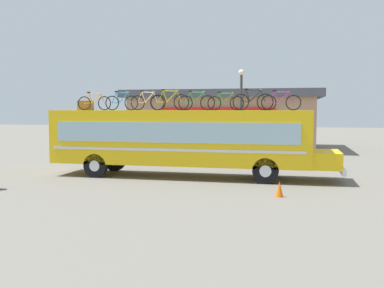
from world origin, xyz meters
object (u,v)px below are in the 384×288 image
object	(u,v)px
bus	(183,138)
traffic_cone	(279,189)
street_lamp	(241,109)
rooftop_bicycle_7	(253,101)
rooftop_bicycle_2	(122,102)
rooftop_bicycle_8	(281,102)
rooftop_bicycle_1	(94,102)
rooftop_bicycle_4	(170,101)
rooftop_bicycle_5	(196,102)
rooftop_bicycle_3	(147,102)
rooftop_bicycle_6	(225,102)
luggage_bag_1	(86,105)

from	to	relation	value
bus	traffic_cone	world-z (taller)	bus
street_lamp	rooftop_bicycle_7	bearing A→B (deg)	-77.45
rooftop_bicycle_2	rooftop_bicycle_8	bearing A→B (deg)	-1.93
street_lamp	rooftop_bicycle_1	bearing A→B (deg)	-144.08
street_lamp	rooftop_bicycle_4	bearing A→B (deg)	-119.00
bus	rooftop_bicycle_8	distance (m)	4.70
rooftop_bicycle_1	rooftop_bicycle_2	size ratio (longest dim) A/B	1.03
rooftop_bicycle_7	traffic_cone	size ratio (longest dim) A/B	3.10
rooftop_bicycle_1	rooftop_bicycle_5	bearing A→B (deg)	0.85
rooftop_bicycle_3	rooftop_bicycle_7	distance (m)	4.99
rooftop_bicycle_6	rooftop_bicycle_7	xyz separation A→B (m)	(1.29, -0.57, 0.04)
luggage_bag_1	rooftop_bicycle_3	world-z (taller)	rooftop_bicycle_3
rooftop_bicycle_5	rooftop_bicycle_8	bearing A→B (deg)	-2.52
rooftop_bicycle_2	rooftop_bicycle_7	size ratio (longest dim) A/B	0.93
luggage_bag_1	traffic_cone	distance (m)	10.76
rooftop_bicycle_4	street_lamp	bearing A→B (deg)	61.00
rooftop_bicycle_1	rooftop_bicycle_2	world-z (taller)	rooftop_bicycle_2
rooftop_bicycle_8	traffic_cone	distance (m)	4.78
bus	rooftop_bicycle_8	size ratio (longest dim) A/B	7.73
rooftop_bicycle_7	traffic_cone	world-z (taller)	rooftop_bicycle_7
rooftop_bicycle_1	rooftop_bicycle_6	xyz separation A→B (m)	(6.23, 0.51, -0.01)
luggage_bag_1	rooftop_bicycle_6	size ratio (longest dim) A/B	0.37
rooftop_bicycle_5	street_lamp	size ratio (longest dim) A/B	0.32
rooftop_bicycle_1	rooftop_bicycle_4	size ratio (longest dim) A/B	0.93
rooftop_bicycle_3	luggage_bag_1	bearing A→B (deg)	178.40
rooftop_bicycle_6	rooftop_bicycle_8	bearing A→B (deg)	-13.60
luggage_bag_1	rooftop_bicycle_2	bearing A→B (deg)	-7.54
luggage_bag_1	rooftop_bicycle_4	bearing A→B (deg)	-7.58
bus	traffic_cone	size ratio (longest dim) A/B	22.86
rooftop_bicycle_2	street_lamp	world-z (taller)	street_lamp
traffic_cone	rooftop_bicycle_4	bearing A→B (deg)	145.18
rooftop_bicycle_2	rooftop_bicycle_3	xyz separation A→B (m)	(1.22, 0.17, 0.01)
rooftop_bicycle_4	rooftop_bicycle_5	bearing A→B (deg)	11.60
traffic_cone	luggage_bag_1	bearing A→B (deg)	156.61
rooftop_bicycle_2	rooftop_bicycle_8	distance (m)	7.41
rooftop_bicycle_4	rooftop_bicycle_5	distance (m)	1.21
rooftop_bicycle_4	rooftop_bicycle_3	bearing A→B (deg)	157.82
rooftop_bicycle_5	rooftop_bicycle_7	world-z (taller)	rooftop_bicycle_7
rooftop_bicycle_2	rooftop_bicycle_5	xyz separation A→B (m)	(3.64, -0.08, -0.00)
rooftop_bicycle_6	street_lamp	distance (m)	4.19
bus	rooftop_bicycle_3	world-z (taller)	rooftop_bicycle_3
rooftop_bicycle_2	rooftop_bicycle_4	xyz separation A→B (m)	(2.45, -0.33, 0.02)
rooftop_bicycle_3	rooftop_bicycle_7	xyz separation A→B (m)	(4.97, -0.39, 0.01)
luggage_bag_1	rooftop_bicycle_7	xyz separation A→B (m)	(8.18, -0.48, 0.17)
bus	luggage_bag_1	bearing A→B (deg)	176.65
rooftop_bicycle_7	rooftop_bicycle_2	bearing A→B (deg)	178.03
rooftop_bicycle_8	traffic_cone	size ratio (longest dim) A/B	2.96
rooftop_bicycle_6	traffic_cone	world-z (taller)	rooftop_bicycle_6
bus	rooftop_bicycle_8	xyz separation A→B (m)	(4.40, -0.22, 1.64)
rooftop_bicycle_4	traffic_cone	xyz separation A→B (m)	(5.05, -3.51, -3.18)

